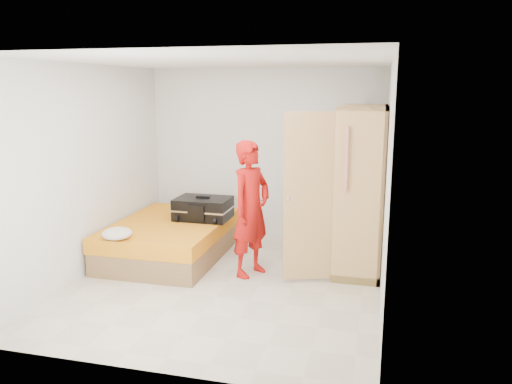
% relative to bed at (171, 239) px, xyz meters
% --- Properties ---
extents(room, '(4.00, 4.02, 2.60)m').
position_rel_bed_xyz_m(room, '(1.05, -0.73, 1.05)').
color(room, beige).
rests_on(room, ground).
extents(bed, '(1.42, 2.02, 0.50)m').
position_rel_bed_xyz_m(bed, '(0.00, 0.00, 0.00)').
color(bed, olive).
rests_on(bed, ground).
extents(wardrobe, '(1.15, 1.37, 2.10)m').
position_rel_bed_xyz_m(wardrobe, '(2.50, 0.12, 0.75)').
color(wardrobe, tan).
rests_on(wardrobe, ground).
extents(person, '(0.63, 0.73, 1.69)m').
position_rel_bed_xyz_m(person, '(1.25, -0.37, 0.59)').
color(person, '#B90B13').
rests_on(person, ground).
extents(suitcase, '(0.77, 0.58, 0.33)m').
position_rel_bed_xyz_m(suitcase, '(0.39, 0.26, 0.40)').
color(suitcase, black).
rests_on(suitcase, bed).
extents(round_cushion, '(0.37, 0.37, 0.14)m').
position_rel_bed_xyz_m(round_cushion, '(-0.30, -0.90, 0.32)').
color(round_cushion, silver).
rests_on(round_cushion, bed).
extents(pillow, '(0.58, 0.33, 0.10)m').
position_rel_bed_xyz_m(pillow, '(0.01, 0.85, 0.30)').
color(pillow, silver).
rests_on(pillow, bed).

